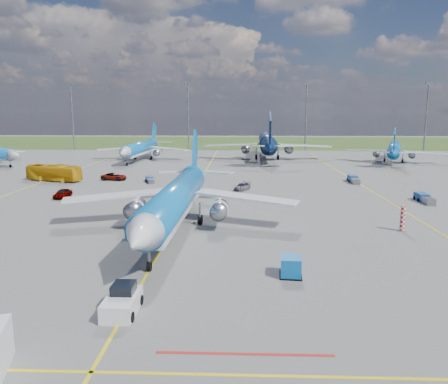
{
  "coord_description": "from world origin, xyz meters",
  "views": [
    {
      "loc": [
        7.64,
        -40.29,
        13.36
      ],
      "look_at": [
        5.84,
        9.94,
        4.0
      ],
      "focal_mm": 35.0,
      "sensor_mm": 36.0,
      "label": 1
    }
  ],
  "objects_px": {
    "warning_post": "(403,218)",
    "main_airliner": "(176,230)",
    "bg_jet_nnw": "(141,160)",
    "bg_jet_n": "(267,158)",
    "service_car_b": "(114,176)",
    "service_car_a": "(63,193)",
    "service_car_c": "(242,187)",
    "baggage_tug_c": "(150,180)",
    "uld_container": "(291,266)",
    "apron_bus": "(54,173)",
    "baggage_tug_w": "(424,198)",
    "baggage_tug_e": "(354,179)",
    "pushback_tug": "(122,301)",
    "bg_jet_ne": "(393,161)"
  },
  "relations": [
    {
      "from": "warning_post",
      "to": "main_airliner",
      "type": "distance_m",
      "value": 25.6
    },
    {
      "from": "bg_jet_nnw",
      "to": "bg_jet_n",
      "type": "relative_size",
      "value": 0.75
    },
    {
      "from": "main_airliner",
      "to": "service_car_b",
      "type": "relative_size",
      "value": 7.92
    },
    {
      "from": "service_car_a",
      "to": "service_car_c",
      "type": "xyz_separation_m",
      "value": [
        28.06,
        7.84,
        -0.1
      ]
    },
    {
      "from": "bg_jet_n",
      "to": "baggage_tug_c",
      "type": "relative_size",
      "value": 10.6
    },
    {
      "from": "uld_container",
      "to": "apron_bus",
      "type": "xyz_separation_m",
      "value": [
        -40.14,
        47.98,
        0.78
      ]
    },
    {
      "from": "bg_jet_nnw",
      "to": "baggage_tug_c",
      "type": "distance_m",
      "value": 38.22
    },
    {
      "from": "service_car_a",
      "to": "baggage_tug_c",
      "type": "bearing_deg",
      "value": 60.07
    },
    {
      "from": "uld_container",
      "to": "baggage_tug_w",
      "type": "xyz_separation_m",
      "value": [
        23.24,
        30.43,
        -0.27
      ]
    },
    {
      "from": "uld_container",
      "to": "apron_bus",
      "type": "height_order",
      "value": "apron_bus"
    },
    {
      "from": "bg_jet_nnw",
      "to": "baggage_tug_e",
      "type": "height_order",
      "value": "bg_jet_nnw"
    },
    {
      "from": "warning_post",
      "to": "uld_container",
      "type": "distance_m",
      "value": 19.93
    },
    {
      "from": "main_airliner",
      "to": "baggage_tug_w",
      "type": "relative_size",
      "value": 7.63
    },
    {
      "from": "uld_container",
      "to": "baggage_tug_c",
      "type": "distance_m",
      "value": 51.98
    },
    {
      "from": "uld_container",
      "to": "bg_jet_nnw",
      "type": "bearing_deg",
      "value": 115.42
    },
    {
      "from": "uld_container",
      "to": "service_car_b",
      "type": "relative_size",
      "value": 0.41
    },
    {
      "from": "pushback_tug",
      "to": "baggage_tug_e",
      "type": "relative_size",
      "value": 0.99
    },
    {
      "from": "pushback_tug",
      "to": "baggage_tug_w",
      "type": "height_order",
      "value": "pushback_tug"
    },
    {
      "from": "bg_jet_ne",
      "to": "baggage_tug_e",
      "type": "xyz_separation_m",
      "value": [
        -19.72,
        -35.79,
        0.57
      ]
    },
    {
      "from": "warning_post",
      "to": "service_car_c",
      "type": "distance_m",
      "value": 31.06
    },
    {
      "from": "service_car_a",
      "to": "baggage_tug_c",
      "type": "distance_m",
      "value": 18.98
    },
    {
      "from": "bg_jet_ne",
      "to": "uld_container",
      "type": "height_order",
      "value": "bg_jet_ne"
    },
    {
      "from": "bg_jet_ne",
      "to": "bg_jet_n",
      "type": "bearing_deg",
      "value": 7.83
    },
    {
      "from": "service_car_b",
      "to": "service_car_c",
      "type": "height_order",
      "value": "service_car_b"
    },
    {
      "from": "baggage_tug_c",
      "to": "service_car_a",
      "type": "bearing_deg",
      "value": -141.72
    },
    {
      "from": "bg_jet_n",
      "to": "bg_jet_ne",
      "type": "height_order",
      "value": "bg_jet_n"
    },
    {
      "from": "pushback_tug",
      "to": "baggage_tug_e",
      "type": "height_order",
      "value": "pushback_tug"
    },
    {
      "from": "bg_jet_n",
      "to": "service_car_b",
      "type": "bearing_deg",
      "value": 53.91
    },
    {
      "from": "warning_post",
      "to": "service_car_a",
      "type": "bearing_deg",
      "value": 159.09
    },
    {
      "from": "pushback_tug",
      "to": "apron_bus",
      "type": "bearing_deg",
      "value": 117.37
    },
    {
      "from": "bg_jet_nnw",
      "to": "main_airliner",
      "type": "height_order",
      "value": "main_airliner"
    },
    {
      "from": "bg_jet_ne",
      "to": "service_car_a",
      "type": "xyz_separation_m",
      "value": [
        -68.96,
        -52.54,
        0.71
      ]
    },
    {
      "from": "service_car_b",
      "to": "bg_jet_n",
      "type": "bearing_deg",
      "value": -28.43
    },
    {
      "from": "service_car_a",
      "to": "service_car_b",
      "type": "relative_size",
      "value": 0.83
    },
    {
      "from": "bg_jet_ne",
      "to": "service_car_c",
      "type": "relative_size",
      "value": 8.53
    },
    {
      "from": "bg_jet_n",
      "to": "service_car_b",
      "type": "relative_size",
      "value": 9.84
    },
    {
      "from": "baggage_tug_c",
      "to": "baggage_tug_w",
      "type": "bearing_deg",
      "value": -38.89
    },
    {
      "from": "uld_container",
      "to": "service_car_c",
      "type": "distance_m",
      "value": 39.64
    },
    {
      "from": "service_car_c",
      "to": "baggage_tug_c",
      "type": "relative_size",
      "value": 0.9
    },
    {
      "from": "bg_jet_n",
      "to": "baggage_tug_w",
      "type": "relative_size",
      "value": 9.47
    },
    {
      "from": "service_car_a",
      "to": "uld_container",
      "type": "bearing_deg",
      "value": -41.05
    },
    {
      "from": "bg_jet_nnw",
      "to": "service_car_b",
      "type": "relative_size",
      "value": 7.33
    },
    {
      "from": "bg_jet_n",
      "to": "service_car_c",
      "type": "height_order",
      "value": "bg_jet_n"
    },
    {
      "from": "uld_container",
      "to": "service_car_c",
      "type": "height_order",
      "value": "uld_container"
    },
    {
      "from": "bg_jet_n",
      "to": "baggage_tug_w",
      "type": "distance_m",
      "value": 63.86
    },
    {
      "from": "warning_post",
      "to": "bg_jet_nnw",
      "type": "distance_m",
      "value": 83.68
    },
    {
      "from": "pushback_tug",
      "to": "apron_bus",
      "type": "distance_m",
      "value": 61.71
    },
    {
      "from": "bg_jet_nnw",
      "to": "baggage_tug_w",
      "type": "bearing_deg",
      "value": -41.61
    },
    {
      "from": "bg_jet_nnw",
      "to": "bg_jet_n",
      "type": "height_order",
      "value": "bg_jet_n"
    },
    {
      "from": "main_airliner",
      "to": "service_car_b",
      "type": "xyz_separation_m",
      "value": [
        -17.42,
        35.82,
        0.69
      ]
    }
  ]
}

